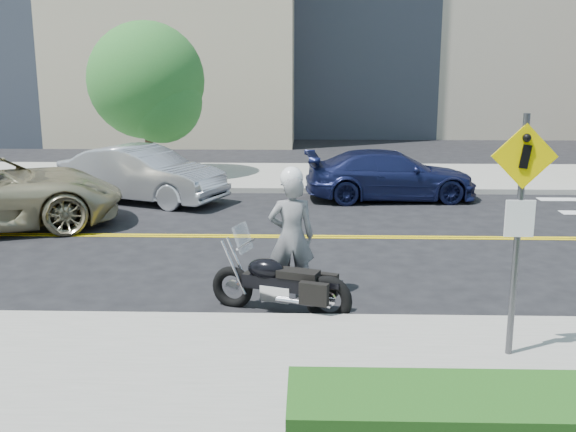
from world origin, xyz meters
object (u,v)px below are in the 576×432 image
(motorcycle, at_px, (281,271))
(parked_car_blue, at_px, (390,175))
(parked_car_silver, at_px, (143,174))
(pedestrian_sign, at_px, (520,213))
(motorcyclist, at_px, (292,233))

(motorcycle, distance_m, parked_car_blue, 9.17)
(parked_car_silver, distance_m, parked_car_blue, 6.79)
(parked_car_blue, bearing_deg, parked_car_silver, 89.79)
(pedestrian_sign, xyz_separation_m, motorcyclist, (-2.79, 2.45, -0.89))
(motorcyclist, relative_size, parked_car_blue, 0.46)
(pedestrian_sign, relative_size, parked_car_silver, 0.65)
(pedestrian_sign, xyz_separation_m, motorcycle, (-2.94, 1.74, -1.30))
(motorcyclist, height_order, parked_car_silver, motorcyclist)
(pedestrian_sign, height_order, parked_car_silver, pedestrian_sign)
(motorcyclist, height_order, motorcycle, motorcyclist)
(pedestrian_sign, height_order, parked_car_blue, pedestrian_sign)
(motorcyclist, bearing_deg, pedestrian_sign, 133.72)
(parked_car_blue, bearing_deg, motorcyclist, 157.99)
(pedestrian_sign, distance_m, parked_car_silver, 12.28)
(parked_car_silver, bearing_deg, pedestrian_sign, -122.33)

